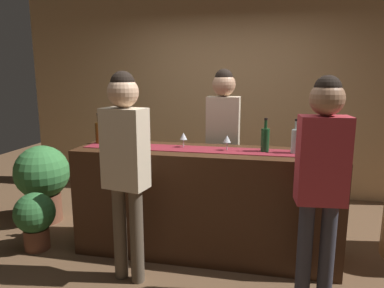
{
  "coord_description": "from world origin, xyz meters",
  "views": [
    {
      "loc": [
        0.53,
        -3.09,
        1.68
      ],
      "look_at": [
        -0.12,
        0.0,
        1.06
      ],
      "focal_mm": 32.9,
      "sensor_mm": 36.0,
      "label": 1
    }
  ],
  "objects_px": {
    "wine_glass_mid_counter": "(227,139)",
    "bartender": "(223,132)",
    "customer_browsing": "(125,156)",
    "potted_plant_tall": "(42,178)",
    "potted_plant_small": "(35,217)",
    "wine_bottle_green": "(265,139)",
    "wine_bottle_amber": "(99,132)",
    "customer_sipping": "(322,168)",
    "wine_bottle_clear": "(295,141)",
    "wine_glass_near_customer": "(183,137)"
  },
  "relations": [
    {
      "from": "wine_glass_mid_counter",
      "to": "bartender",
      "type": "distance_m",
      "value": 0.59
    },
    {
      "from": "customer_browsing",
      "to": "potted_plant_tall",
      "type": "bearing_deg",
      "value": 157.69
    },
    {
      "from": "wine_glass_mid_counter",
      "to": "potted_plant_small",
      "type": "distance_m",
      "value": 2.0
    },
    {
      "from": "wine_bottle_green",
      "to": "potted_plant_small",
      "type": "height_order",
      "value": "wine_bottle_green"
    },
    {
      "from": "wine_bottle_amber",
      "to": "customer_sipping",
      "type": "height_order",
      "value": "customer_sipping"
    },
    {
      "from": "potted_plant_small",
      "to": "bartender",
      "type": "bearing_deg",
      "value": 26.52
    },
    {
      "from": "wine_glass_mid_counter",
      "to": "wine_bottle_clear",
      "type": "bearing_deg",
      "value": 1.68
    },
    {
      "from": "wine_glass_near_customer",
      "to": "potted_plant_tall",
      "type": "height_order",
      "value": "wine_glass_near_customer"
    },
    {
      "from": "potted_plant_small",
      "to": "wine_glass_mid_counter",
      "type": "bearing_deg",
      "value": 8.44
    },
    {
      "from": "wine_glass_mid_counter",
      "to": "wine_glass_near_customer",
      "type": "bearing_deg",
      "value": 171.93
    },
    {
      "from": "wine_bottle_clear",
      "to": "wine_bottle_green",
      "type": "distance_m",
      "value": 0.26
    },
    {
      "from": "bartender",
      "to": "customer_sipping",
      "type": "xyz_separation_m",
      "value": [
        0.84,
        -1.15,
        -0.05
      ]
    },
    {
      "from": "potted_plant_tall",
      "to": "wine_bottle_green",
      "type": "bearing_deg",
      "value": -7.49
    },
    {
      "from": "wine_bottle_amber",
      "to": "wine_bottle_green",
      "type": "relative_size",
      "value": 1.0
    },
    {
      "from": "wine_glass_near_customer",
      "to": "potted_plant_small",
      "type": "relative_size",
      "value": 0.25
    },
    {
      "from": "wine_bottle_clear",
      "to": "potted_plant_tall",
      "type": "height_order",
      "value": "wine_bottle_clear"
    },
    {
      "from": "customer_browsing",
      "to": "wine_bottle_green",
      "type": "bearing_deg",
      "value": 40.15
    },
    {
      "from": "wine_glass_mid_counter",
      "to": "customer_sipping",
      "type": "distance_m",
      "value": 0.93
    },
    {
      "from": "wine_bottle_clear",
      "to": "potted_plant_small",
      "type": "bearing_deg",
      "value": -173.21
    },
    {
      "from": "wine_bottle_clear",
      "to": "wine_glass_mid_counter",
      "type": "height_order",
      "value": "wine_bottle_clear"
    },
    {
      "from": "customer_browsing",
      "to": "bartender",
      "type": "bearing_deg",
      "value": 72.42
    },
    {
      "from": "wine_bottle_amber",
      "to": "wine_bottle_green",
      "type": "height_order",
      "value": "same"
    },
    {
      "from": "wine_glass_mid_counter",
      "to": "customer_browsing",
      "type": "distance_m",
      "value": 0.93
    },
    {
      "from": "wine_glass_near_customer",
      "to": "customer_browsing",
      "type": "distance_m",
      "value": 0.71
    },
    {
      "from": "potted_plant_tall",
      "to": "bartender",
      "type": "bearing_deg",
      "value": 6.45
    },
    {
      "from": "wine_bottle_clear",
      "to": "wine_glass_near_customer",
      "type": "xyz_separation_m",
      "value": [
        -1.0,
        0.04,
        -0.01
      ]
    },
    {
      "from": "wine_bottle_green",
      "to": "customer_browsing",
      "type": "height_order",
      "value": "customer_browsing"
    },
    {
      "from": "wine_bottle_green",
      "to": "potted_plant_tall",
      "type": "xyz_separation_m",
      "value": [
        -2.48,
        0.33,
        -0.61
      ]
    },
    {
      "from": "wine_bottle_amber",
      "to": "potted_plant_small",
      "type": "relative_size",
      "value": 0.53
    },
    {
      "from": "customer_sipping",
      "to": "customer_browsing",
      "type": "bearing_deg",
      "value": 175.32
    },
    {
      "from": "wine_bottle_amber",
      "to": "customer_sipping",
      "type": "xyz_separation_m",
      "value": [
        2.01,
        -0.65,
        -0.08
      ]
    },
    {
      "from": "bartender",
      "to": "customer_browsing",
      "type": "relative_size",
      "value": 1.02
    },
    {
      "from": "wine_bottle_clear",
      "to": "wine_bottle_green",
      "type": "height_order",
      "value": "same"
    },
    {
      "from": "wine_glass_mid_counter",
      "to": "potted_plant_tall",
      "type": "height_order",
      "value": "wine_glass_mid_counter"
    },
    {
      "from": "wine_glass_near_customer",
      "to": "customer_sipping",
      "type": "relative_size",
      "value": 0.09
    },
    {
      "from": "bartender",
      "to": "customer_browsing",
      "type": "distance_m",
      "value": 1.31
    },
    {
      "from": "wine_bottle_green",
      "to": "potted_plant_small",
      "type": "bearing_deg",
      "value": -172.15
    },
    {
      "from": "potted_plant_tall",
      "to": "potted_plant_small",
      "type": "distance_m",
      "value": 0.73
    },
    {
      "from": "wine_bottle_amber",
      "to": "wine_glass_near_customer",
      "type": "xyz_separation_m",
      "value": [
        0.86,
        -0.02,
        -0.01
      ]
    },
    {
      "from": "wine_glass_mid_counter",
      "to": "customer_browsing",
      "type": "xyz_separation_m",
      "value": [
        -0.73,
        -0.57,
        -0.05
      ]
    },
    {
      "from": "wine_bottle_amber",
      "to": "bartender",
      "type": "bearing_deg",
      "value": 23.41
    },
    {
      "from": "wine_bottle_green",
      "to": "potted_plant_tall",
      "type": "height_order",
      "value": "wine_bottle_green"
    },
    {
      "from": "wine_glass_mid_counter",
      "to": "wine_bottle_green",
      "type": "bearing_deg",
      "value": 4.63
    },
    {
      "from": "wine_bottle_clear",
      "to": "wine_glass_mid_counter",
      "type": "bearing_deg",
      "value": -178.32
    },
    {
      "from": "wine_bottle_amber",
      "to": "wine_glass_near_customer",
      "type": "bearing_deg",
      "value": -1.29
    },
    {
      "from": "wine_bottle_clear",
      "to": "potted_plant_tall",
      "type": "relative_size",
      "value": 0.34
    },
    {
      "from": "wine_glass_near_customer",
      "to": "potted_plant_small",
      "type": "bearing_deg",
      "value": -166.84
    },
    {
      "from": "wine_glass_mid_counter",
      "to": "customer_browsing",
      "type": "bearing_deg",
      "value": -142.01
    },
    {
      "from": "wine_glass_mid_counter",
      "to": "potted_plant_small",
      "type": "xyz_separation_m",
      "value": [
        -1.82,
        -0.27,
        -0.79
      ]
    },
    {
      "from": "wine_bottle_amber",
      "to": "potted_plant_small",
      "type": "bearing_deg",
      "value": -147.34
    }
  ]
}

